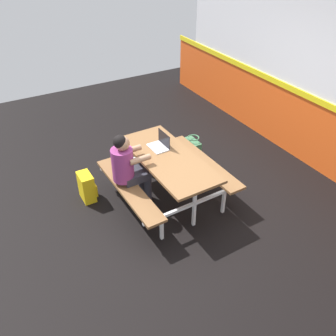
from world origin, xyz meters
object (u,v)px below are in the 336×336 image
laptop_silver (160,144)px  backpack_dark (87,187)px  student_nearer (128,166)px  picnic_table_main (168,167)px  tote_bag_bright (193,149)px

laptop_silver → backpack_dark: size_ratio=0.74×
student_nearer → laptop_silver: bearing=105.1°
laptop_silver → backpack_dark: bearing=-105.0°
picnic_table_main → laptop_silver: laptop_silver is taller
laptop_silver → tote_bag_bright: size_ratio=0.76×
picnic_table_main → backpack_dark: bearing=-118.8°
laptop_silver → tote_bag_bright: 1.15m
student_nearer → tote_bag_bright: (-0.60, 1.47, -0.51)m
student_nearer → laptop_silver: student_nearer is taller
backpack_dark → picnic_table_main: bearing=61.2°
student_nearer → backpack_dark: student_nearer is taller
laptop_silver → backpack_dark: (-0.29, -1.09, -0.57)m
laptop_silver → student_nearer: bearing=-74.9°
picnic_table_main → tote_bag_bright: picnic_table_main is taller
laptop_silver → backpack_dark: laptop_silver is taller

